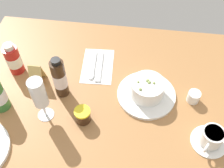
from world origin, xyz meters
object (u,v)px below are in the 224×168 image
Objects in this scene: wine_glass at (39,95)px; sauce_bottle_red at (14,59)px; cutlery_setting at (97,66)px; coffee_cup at (211,138)px; porridge_bowl at (147,90)px; creamer_jug at (193,96)px; menu_card at (37,74)px; jam_jar at (83,115)px; sauce_bottle_brown at (60,78)px.

wine_glass is 26.36cm from sauce_bottle_red.
sauce_bottle_red is (31.71, 5.96, 6.11)cm from cutlery_setting.
coffee_cup is 0.65× the size of wine_glass.
wine_glass is (14.49, 25.03, 11.99)cm from cutlery_setting.
sauce_bottle_red is at bearing -6.56° from porridge_bowl.
porridge_bowl reaches higher than creamer_jug.
sauce_bottle_red is at bearing -24.38° from menu_card.
porridge_bowl is at bearing 173.44° from sauce_bottle_red.
porridge_bowl is 25.26cm from jam_jar.
menu_card reaches higher than jam_jar.
sauce_bottle_red is 11.41cm from menu_card.
creamer_jug is 40.88cm from jam_jar.
wine_glass reaches higher than cutlery_setting.
sauce_bottle_brown is at bearing -14.64° from coffee_cup.
sauce_bottle_red is at bearing -16.91° from coffee_cup.
porridge_bowl reaches higher than cutlery_setting.
creamer_jug is 0.30× the size of sauce_bottle_brown.
porridge_bowl is 42.07cm from menu_card.
sauce_bottle_red is at bearing -22.45° from sauce_bottle_brown.
coffee_cup is 1.31× the size of menu_card.
creamer_jug is 0.58× the size of menu_card.
sauce_bottle_brown is (48.57, 2.79, 6.17)cm from creamer_jug.
sauce_bottle_red is (73.94, -22.48, 3.32)cm from coffee_cup.
wine_glass is at bearing 20.42° from porridge_bowl.
sauce_bottle_brown is at bearing 157.55° from sauce_bottle_red.
wine_glass is 11.70cm from sauce_bottle_brown.
sauce_bottle_red is (30.83, -19.31, 3.53)cm from jam_jar.
jam_jar is (-13.62, 0.24, -9.41)cm from wine_glass.
porridge_bowl is at bearing -148.20° from jam_jar.
wine_glass is 17.74cm from menu_card.
menu_card is at bearing 26.33° from cutlery_setting.
sauce_bottle_red reaches higher than jam_jar.
cutlery_setting is 2.12× the size of menu_card.
cutlery_setting is at bearing -17.36° from creamer_jug.
sauce_bottle_red reaches higher than menu_card.
sauce_bottle_brown is at bearing 3.28° from creamer_jug.
menu_card reaches higher than creamer_jug.
cutlery_setting is at bearing -153.67° from menu_card.
coffee_cup is 66.14cm from menu_card.
sauce_bottle_red is at bearing -32.06° from jam_jar.
sauce_bottle_brown reaches higher than sauce_bottle_red.
jam_jar is (21.46, 13.31, -0.64)cm from porridge_bowl.
sauce_bottle_red reaches higher than porridge_bowl.
creamer_jug reaches higher than cutlery_setting.
menu_card reaches higher than coffee_cup.
jam_jar reaches higher than creamer_jug.
wine_glass reaches higher than coffee_cup.
wine_glass reaches higher than porridge_bowl.
cutlery_setting is 50.99cm from coffee_cup.
coffee_cup is at bearing 176.56° from wine_glass.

